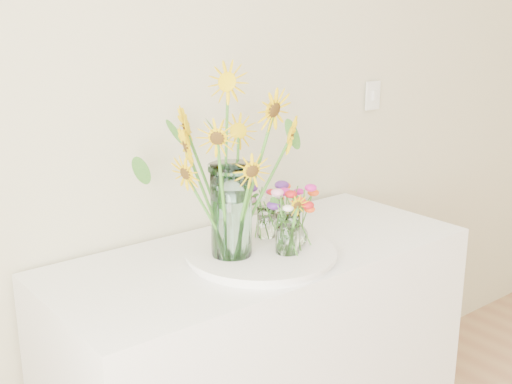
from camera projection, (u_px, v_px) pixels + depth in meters
counter at (261, 373)px, 2.19m from camera, size 1.40×0.60×0.90m
tray at (261, 256)px, 1.98m from camera, size 0.44×0.44×0.02m
mason_jar at (231, 211)px, 1.91m from camera, size 0.15×0.15×0.29m
sunflower_bouquet at (231, 165)px, 1.87m from camera, size 0.88×0.88×0.57m
small_vase_a at (288, 234)px, 1.94m from camera, size 0.09×0.09×0.13m
wildflower_posy_a at (288, 220)px, 1.93m from camera, size 0.18×0.18×0.22m
small_vase_b at (296, 229)px, 2.02m from camera, size 0.10×0.10×0.11m
wildflower_posy_b at (296, 215)px, 2.00m from camera, size 0.22×0.22×0.20m
small_vase_c at (266, 223)px, 2.09m from camera, size 0.08×0.08×0.10m
wildflower_posy_c at (266, 210)px, 2.07m from camera, size 0.19×0.19×0.19m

